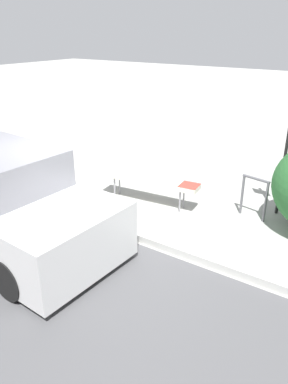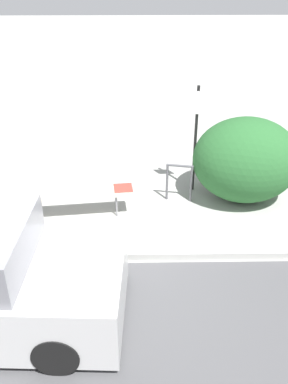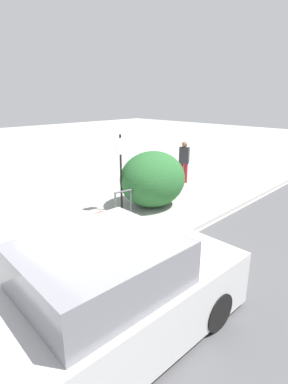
{
  "view_description": "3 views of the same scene",
  "coord_description": "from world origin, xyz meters",
  "px_view_note": "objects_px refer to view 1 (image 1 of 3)",
  "views": [
    {
      "loc": [
        4.06,
        -4.6,
        3.37
      ],
      "look_at": [
        0.51,
        0.57,
        0.61
      ],
      "focal_mm": 35.0,
      "sensor_mm": 36.0,
      "label": 1
    },
    {
      "loc": [
        1.28,
        -5.8,
        4.62
      ],
      "look_at": [
        1.39,
        0.99,
        0.72
      ],
      "focal_mm": 40.0,
      "sensor_mm": 36.0,
      "label": 2
    },
    {
      "loc": [
        -3.11,
        -4.05,
        3.33
      ],
      "look_at": [
        1.78,
        0.74,
        1.13
      ],
      "focal_mm": 28.0,
      "sensor_mm": 36.0,
      "label": 3
    }
  ],
  "objects_px": {
    "bench": "(149,180)",
    "parked_car_near": "(4,204)",
    "fire_hydrant": "(29,166)",
    "sign_post": "(287,146)",
    "bike_rack": "(254,193)"
  },
  "relations": [
    {
      "from": "bench",
      "to": "bike_rack",
      "type": "height_order",
      "value": "bike_rack"
    },
    {
      "from": "bike_rack",
      "to": "fire_hydrant",
      "type": "bearing_deg",
      "value": -166.51
    },
    {
      "from": "fire_hydrant",
      "to": "parked_car_near",
      "type": "distance_m",
      "value": 2.77
    },
    {
      "from": "bench",
      "to": "bike_rack",
      "type": "bearing_deg",
      "value": 9.35
    },
    {
      "from": "bench",
      "to": "sign_post",
      "type": "bearing_deg",
      "value": 16.85
    },
    {
      "from": "bike_rack",
      "to": "fire_hydrant",
      "type": "height_order",
      "value": "bike_rack"
    },
    {
      "from": "fire_hydrant",
      "to": "sign_post",
      "type": "bearing_deg",
      "value": 17.14
    },
    {
      "from": "parked_car_near",
      "to": "bench",
      "type": "bearing_deg",
      "value": 70.02
    },
    {
      "from": "sign_post",
      "to": "fire_hydrant",
      "type": "height_order",
      "value": "sign_post"
    },
    {
      "from": "bike_rack",
      "to": "fire_hydrant",
      "type": "relative_size",
      "value": 1.08
    },
    {
      "from": "bike_rack",
      "to": "fire_hydrant",
      "type": "xyz_separation_m",
      "value": [
        -4.98,
        -1.19,
        -0.09
      ]
    },
    {
      "from": "bench",
      "to": "parked_car_near",
      "type": "distance_m",
      "value": 2.88
    },
    {
      "from": "parked_car_near",
      "to": "fire_hydrant",
      "type": "bearing_deg",
      "value": 134.93
    },
    {
      "from": "bench",
      "to": "parked_car_near",
      "type": "xyz_separation_m",
      "value": [
        -1.1,
        -2.66,
        0.2
      ]
    },
    {
      "from": "bench",
      "to": "parked_car_near",
      "type": "relative_size",
      "value": 0.53
    }
  ]
}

